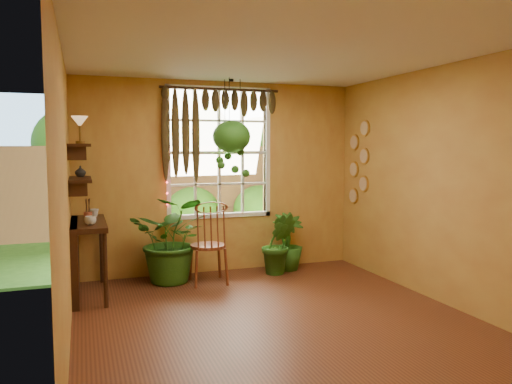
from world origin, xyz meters
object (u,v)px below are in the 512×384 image
Objects in this scene: potted_plant_left at (173,239)px; potted_plant_mid at (279,244)px; counter_ledge at (79,251)px; hanging_basket at (232,139)px; windsor_chair at (209,256)px.

potted_plant_left reaches higher than potted_plant_mid.
potted_plant_left is 1.48m from potted_plant_mid.
potted_plant_mid is at bearing 3.94° from counter_ledge.
hanging_basket is (-0.63, 0.18, 1.45)m from potted_plant_mid.
counter_ledge is 1.39× the size of potted_plant_mid.
potted_plant_mid is at bearing -15.75° from hanging_basket.
windsor_chair is 1.61m from hanging_basket.
counter_ledge is 1.60m from windsor_chair.
windsor_chair is at bearing -26.99° from potted_plant_left.
potted_plant_mid is at bearing 9.72° from windsor_chair.
windsor_chair reaches higher than counter_ledge.
hanging_basket is at bearing 39.72° from windsor_chair.
counter_ledge is 1.19m from potted_plant_left.
potted_plant_mid is at bearing -2.76° from potted_plant_left.
counter_ledge is at bearing -169.86° from hanging_basket.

